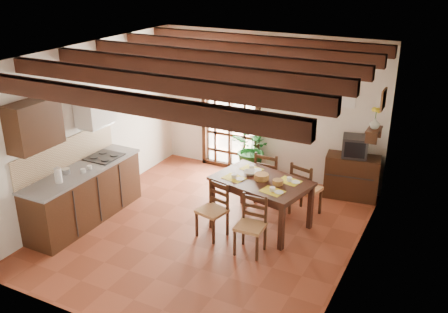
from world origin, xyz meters
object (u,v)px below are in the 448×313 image
Objects in this scene: chair_far_left at (269,186)px; potted_plant at (253,152)px; chair_near_left at (213,220)px; pendant_lamp at (266,100)px; sideboard at (352,177)px; chair_near_right at (250,236)px; crt_tv at (355,146)px; kitchen_counter at (84,194)px; chair_far_right at (305,198)px; dining_table at (261,186)px.

potted_plant is at bearing -46.81° from chair_far_left.
pendant_lamp is (0.53, 0.76, 1.80)m from chair_near_left.
potted_plant is (-0.32, 2.24, 0.29)m from chair_near_left.
chair_far_left is at bearing -153.76° from sideboard.
sideboard is (0.88, 2.48, 0.12)m from chair_near_right.
crt_tv is (1.26, 0.84, 0.68)m from chair_far_left.
kitchen_counter is 3.65m from chair_far_right.
potted_plant is (-1.91, -0.08, -0.42)m from crt_tv.
chair_near_right is at bearing -117.13° from sideboard.
chair_near_right is at bearing -121.51° from crt_tv.
chair_far_right reaches higher than sideboard.
chair_near_left is 2.28m from potted_plant.
chair_near_right is at bearing -66.63° from potted_plant.
chair_far_right reaches higher than dining_table.
potted_plant is at bearing 131.00° from dining_table.
chair_near_right is 0.39× the size of potted_plant.
pendant_lamp is (-0.53, -0.56, 1.78)m from chair_far_right.
chair_far_left is (-0.19, 0.82, -0.40)m from dining_table.
pendant_lamp is at bearing -131.96° from sideboard.
chair_near_left is (2.11, 0.50, -0.20)m from kitchen_counter.
chair_far_left is 1.91× the size of crt_tv.
pendant_lamp reaches higher than crt_tv.
chair_near_left is 1.51m from chair_far_left.
chair_far_right reaches higher than chair_near_right.
potted_plant reaches higher than chair_near_right.
potted_plant is at bearing -18.79° from chair_far_right.
pendant_lamp reaches higher than potted_plant.
crt_tv is at bearing 70.08° from dining_table.
sideboard is 1.92m from potted_plant.
chair_far_right is 1.33m from crt_tv.
pendant_lamp is at bearing 61.62° from chair_far_right.
potted_plant is at bearing 111.57° from chair_near_left.
dining_table is 1.71× the size of chair_far_left.
pendant_lamp is at bearing 99.42° from chair_near_right.
chair_far_left is at bearing 38.97° from kitchen_counter.
chair_near_right is 2.03m from pendant_lamp.
kitchen_counter is at bearing -154.77° from crt_tv.
crt_tv reaches higher than chair_near_left.
chair_far_left is at bearing 100.84° from chair_near_right.
pendant_lamp is at bearing 102.78° from dining_table.
chair_far_left is (2.45, 1.98, -0.17)m from kitchen_counter.
kitchen_counter is at bearing -150.37° from sideboard.
crt_tv is at bearing 68.34° from chair_near_right.
crt_tv reaches higher than sideboard.
chair_near_right reaches higher than sideboard.
kitchen_counter reaches higher than dining_table.
chair_near_left is 0.94× the size of sideboard.
chair_far_right is at bearing 29.86° from kitchen_counter.
kitchen_counter is 4.66m from sideboard.
chair_near_left is at bearing -116.01° from dining_table.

